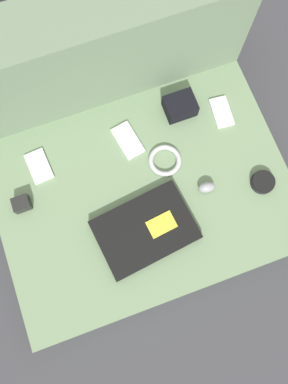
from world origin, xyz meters
TOP-DOWN VIEW (x-y plane):
  - ground_plane at (0.00, 0.00)m, footprint 8.00×8.00m
  - couch_seat at (0.00, 0.00)m, footprint 1.00×0.72m
  - couch_backrest at (0.00, 0.46)m, footprint 1.00×0.20m
  - laptop at (-0.04, -0.12)m, footprint 0.34×0.25m
  - computer_mouse at (0.20, -0.06)m, footprint 0.06×0.04m
  - speaker_puck at (0.39, -0.10)m, footprint 0.08×0.08m
  - phone_silver at (0.01, 0.20)m, footprint 0.09×0.14m
  - phone_black at (-0.31, 0.21)m, footprint 0.08×0.12m
  - phone_small at (0.36, 0.19)m, footprint 0.07×0.12m
  - camera_pouch at (0.22, 0.25)m, footprint 0.11×0.09m
  - charger_brick at (-0.40, 0.10)m, footprint 0.05×0.05m
  - cable_coil at (0.11, 0.08)m, footprint 0.11×0.11m

SIDE VIEW (x-z plane):
  - ground_plane at x=0.00m, z-range 0.00..0.00m
  - couch_seat at x=0.00m, z-range 0.00..0.15m
  - phone_black at x=-0.31m, z-range 0.15..0.16m
  - phone_small at x=0.36m, z-range 0.15..0.16m
  - phone_silver at x=0.01m, z-range 0.15..0.16m
  - cable_coil at x=0.11m, z-range 0.15..0.17m
  - speaker_puck at x=0.39m, z-range 0.15..0.17m
  - laptop at x=-0.04m, z-range 0.15..0.18m
  - computer_mouse at x=0.20m, z-range 0.15..0.19m
  - charger_brick at x=-0.40m, z-range 0.15..0.19m
  - camera_pouch at x=0.22m, z-range 0.15..0.21m
  - couch_backrest at x=0.00m, z-range 0.00..0.52m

